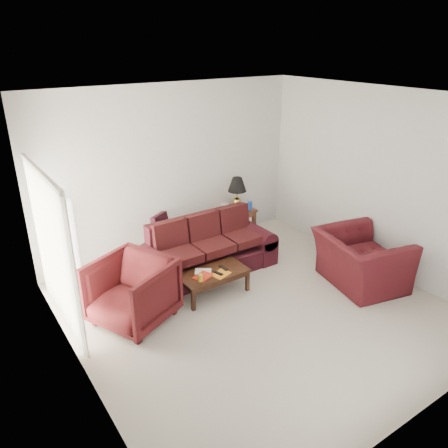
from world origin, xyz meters
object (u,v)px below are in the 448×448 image
Objects in this scene: armchair_left at (132,292)px; coffee_table at (213,283)px; floor_lamp at (71,243)px; end_table at (237,224)px; armchair_right at (361,260)px; sofa at (210,247)px.

coffee_table is (1.30, -0.04, -0.28)m from armchair_left.
floor_lamp reaches higher than armchair_left.
end_table is 2.58m from armchair_right.
armchair_right is 1.21× the size of coffee_table.
coffee_table is (1.67, -1.50, -0.53)m from floor_lamp.
end_table is 0.59× the size of coffee_table.
sofa is 3.54× the size of end_table.
end_table is at bearing 92.18° from armchair_left.
floor_lamp is 4.56m from armchair_right.
end_table is at bearing 20.43° from coffee_table.
sofa is at bearing 59.14° from armchair_right.
floor_lamp reaches higher than coffee_table.
sofa is 2.44m from armchair_right.
sofa is 1.74m from armchair_left.
floor_lamp reaches higher than armchair_right.
coffee_table is (-2.10, 1.06, -0.23)m from armchair_right.
sofa reaches higher than coffee_table.
end_table is (1.14, 0.82, -0.14)m from sofa.
armchair_right reaches higher than coffee_table.
armchair_left is 0.78× the size of armchair_right.
sofa is 1.56× the size of floor_lamp.
floor_lamp is (-2.01, 0.87, 0.26)m from sofa.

